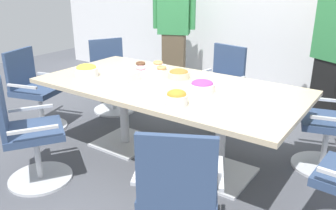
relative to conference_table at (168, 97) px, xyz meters
name	(u,v)px	position (x,y,z in m)	size (l,w,h in m)	color
ground_plane	(168,158)	(0.00, 0.00, -0.63)	(10.00, 10.00, 0.01)	#4C4F56
conference_table	(168,97)	(0.00, 0.00, 0.00)	(2.40, 1.20, 0.75)	#CCB793
office_chair_0	(220,89)	(-0.01, 1.10, -0.22)	(0.62, 0.62, 0.91)	silver
office_chair_1	(112,80)	(-1.35, 0.67, -0.22)	(0.73, 0.73, 0.91)	silver
office_chair_2	(35,94)	(-1.66, -0.26, -0.22)	(0.67, 0.67, 0.91)	silver
office_chair_3	(28,138)	(-0.73, -1.00, -0.22)	(0.75, 0.75, 0.91)	silver
office_chair_4	(178,200)	(0.76, -0.99, -0.22)	(0.73, 0.73, 0.91)	silver
office_chair_6	(335,128)	(1.33, 0.68, -0.22)	(0.67, 0.67, 0.91)	silver
person_standing_0	(174,27)	(-1.07, 1.69, 0.36)	(0.59, 0.37, 1.86)	brown
person_standing_1	(334,53)	(1.08, 1.59, 0.26)	(0.57, 0.41, 1.71)	black
snack_bowl_candy_mix	(202,86)	(0.36, -0.01, 0.18)	(0.21, 0.21, 0.10)	white
snack_bowl_chips_yellow	(87,70)	(-0.81, -0.23, 0.18)	(0.22, 0.22, 0.12)	white
snack_bowl_chips_orange	(177,98)	(0.35, -0.39, 0.18)	(0.17, 0.17, 0.12)	white
snack_bowl_pretzels	(179,74)	(-0.03, 0.22, 0.17)	(0.21, 0.21, 0.09)	beige
donut_platter	(151,67)	(-0.49, 0.38, 0.14)	(0.40, 0.40, 0.04)	white
napkin_pile	(126,76)	(-0.40, -0.11, 0.16)	(0.19, 0.19, 0.08)	white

